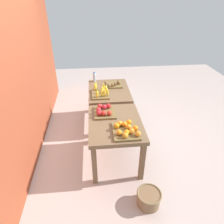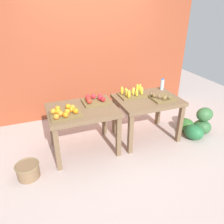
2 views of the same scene
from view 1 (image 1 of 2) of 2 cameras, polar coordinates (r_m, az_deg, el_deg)
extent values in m
plane|color=#BFAAA2|center=(3.89, -0.11, -7.17)|extent=(8.00, 8.00, 0.00)
cube|color=#984227|center=(3.33, -24.58, 12.51)|extent=(4.40, 0.12, 3.00)
cube|color=brown|center=(3.01, 0.90, -3.22)|extent=(1.04, 0.80, 0.06)
cube|color=brown|center=(2.96, 8.62, -13.90)|extent=(0.07, 0.07, 0.69)
cube|color=brown|center=(3.64, 5.38, -3.59)|extent=(0.07, 0.07, 0.69)
cube|color=brown|center=(2.89, -5.06, -14.94)|extent=(0.07, 0.07, 0.69)
cube|color=brown|center=(3.59, -5.39, -4.20)|extent=(0.07, 0.07, 0.69)
cube|color=brown|center=(3.97, -0.89, 6.05)|extent=(1.04, 0.80, 0.06)
cube|color=brown|center=(3.80, 4.85, -1.85)|extent=(0.07, 0.07, 0.69)
cube|color=brown|center=(4.58, 2.91, 4.51)|extent=(0.07, 0.07, 0.69)
cube|color=brown|center=(3.75, -5.44, -2.41)|extent=(0.07, 0.07, 0.69)
cube|color=brown|center=(4.54, -5.63, 4.11)|extent=(0.07, 0.07, 0.69)
cube|color=brown|center=(2.79, 3.90, -5.40)|extent=(0.44, 0.36, 0.03)
sphere|color=orange|center=(2.87, 4.88, -2.91)|extent=(0.10, 0.10, 0.08)
sphere|color=orange|center=(2.67, 2.05, -5.87)|extent=(0.10, 0.10, 0.08)
sphere|color=orange|center=(2.77, 4.82, -4.26)|extent=(0.08, 0.08, 0.08)
sphere|color=orange|center=(2.82, 3.64, -3.50)|extent=(0.09, 0.09, 0.08)
sphere|color=orange|center=(2.83, 2.29, -3.29)|extent=(0.09, 0.09, 0.08)
sphere|color=orange|center=(2.79, 1.37, -3.98)|extent=(0.09, 0.09, 0.08)
sphere|color=orange|center=(2.70, 5.67, -5.46)|extent=(0.10, 0.10, 0.08)
sphere|color=orange|center=(2.76, 6.77, -4.61)|extent=(0.08, 0.08, 0.08)
sphere|color=orange|center=(2.67, 4.22, -5.82)|extent=(0.11, 0.11, 0.08)
sphere|color=orange|center=(2.62, 3.85, -6.68)|extent=(0.11, 0.11, 0.08)
sphere|color=orange|center=(2.67, 7.49, -6.18)|extent=(0.10, 0.10, 0.08)
cube|color=brown|center=(3.18, -2.08, -0.10)|extent=(0.40, 0.34, 0.03)
sphere|color=red|center=(3.06, -0.74, -0.31)|extent=(0.10, 0.10, 0.08)
sphere|color=red|center=(3.25, -3.50, 1.66)|extent=(0.11, 0.11, 0.08)
sphere|color=red|center=(3.22, -2.23, 1.47)|extent=(0.09, 0.09, 0.08)
sphere|color=red|center=(3.15, -3.85, 0.62)|extent=(0.11, 0.11, 0.08)
sphere|color=red|center=(3.07, -3.73, -0.29)|extent=(0.10, 0.10, 0.08)
sphere|color=red|center=(3.25, -1.00, 1.75)|extent=(0.11, 0.11, 0.08)
sphere|color=red|center=(3.06, -2.47, -0.33)|extent=(0.10, 0.10, 0.08)
cube|color=brown|center=(3.76, -3.37, 5.20)|extent=(0.44, 0.32, 0.03)
ellipsoid|color=yellow|center=(3.89, -4.66, 7.46)|extent=(0.06, 0.07, 0.14)
ellipsoid|color=yellow|center=(3.85, -4.90, 7.18)|extent=(0.06, 0.06, 0.14)
ellipsoid|color=yellow|center=(3.72, -2.79, 6.39)|extent=(0.06, 0.06, 0.14)
ellipsoid|color=yellow|center=(3.61, -2.14, 5.54)|extent=(0.07, 0.06, 0.14)
ellipsoid|color=yellow|center=(3.61, -2.90, 5.49)|extent=(0.06, 0.06, 0.14)
ellipsoid|color=yellow|center=(3.58, -4.29, 5.20)|extent=(0.06, 0.07, 0.14)
ellipsoid|color=yellow|center=(3.62, -1.32, 5.66)|extent=(0.05, 0.05, 0.14)
ellipsoid|color=yellow|center=(3.85, -2.44, 7.32)|extent=(0.06, 0.06, 0.14)
ellipsoid|color=yellow|center=(3.75, -1.75, 6.63)|extent=(0.06, 0.06, 0.14)
cube|color=brown|center=(4.15, 0.57, 7.89)|extent=(0.36, 0.32, 0.03)
ellipsoid|color=brown|center=(3.99, 0.11, 7.73)|extent=(0.05, 0.06, 0.07)
ellipsoid|color=brown|center=(4.10, 2.12, 8.39)|extent=(0.07, 0.07, 0.07)
ellipsoid|color=brown|center=(3.98, -0.98, 7.65)|extent=(0.07, 0.07, 0.07)
ellipsoid|color=brown|center=(4.05, 0.95, 8.08)|extent=(0.07, 0.07, 0.07)
ellipsoid|color=brown|center=(4.14, 1.73, 8.61)|extent=(0.06, 0.05, 0.07)
ellipsoid|color=brown|center=(4.19, 1.85, 8.88)|extent=(0.07, 0.07, 0.07)
cylinder|color=silver|center=(4.31, -5.05, 9.89)|extent=(0.06, 0.06, 0.19)
cylinder|color=blue|center=(4.27, -5.12, 11.20)|extent=(0.04, 0.04, 0.02)
ellipsoid|color=#346739|center=(5.16, 1.40, 5.25)|extent=(0.42, 0.41, 0.27)
ellipsoid|color=#336C2C|center=(4.95, -0.39, 3.92)|extent=(0.39, 0.41, 0.26)
ellipsoid|color=#266D3B|center=(4.95, 2.77, 3.96)|extent=(0.38, 0.42, 0.27)
ellipsoid|color=#386938|center=(5.05, 1.44, 7.90)|extent=(0.30, 0.25, 0.25)
cylinder|color=#816143|center=(2.89, 10.46, -23.25)|extent=(0.30, 0.30, 0.20)
torus|color=olive|center=(2.81, 10.67, -22.06)|extent=(0.33, 0.33, 0.02)
camera|label=2|loc=(3.69, 56.65, 13.97)|focal=34.65mm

